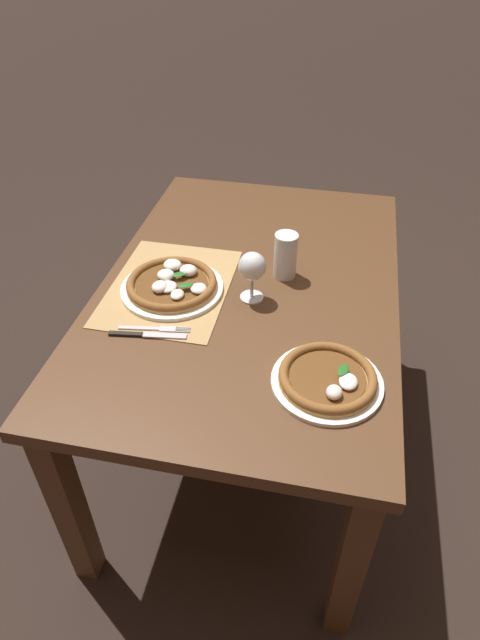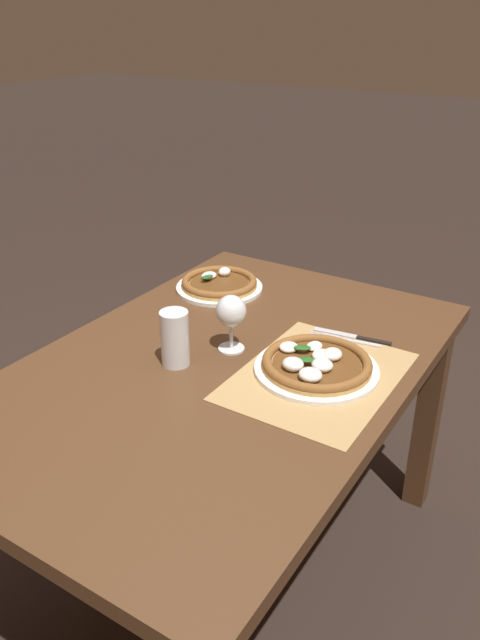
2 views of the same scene
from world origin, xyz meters
TOP-DOWN VIEW (x-y plane):
  - ground_plane at (0.00, 0.00)m, footprint 24.00×24.00m
  - dining_table at (0.00, 0.00)m, footprint 1.37×0.90m
  - paper_placemat at (0.07, -0.23)m, footprint 0.47×0.35m
  - pizza_near at (0.09, -0.22)m, footprint 0.31×0.31m
  - pizza_far at (0.38, 0.27)m, footprint 0.28×0.28m
  - wine_glass at (0.07, 0.02)m, footprint 0.08×0.08m
  - pint_glass at (-0.06, 0.10)m, footprint 0.07×0.07m
  - fork at (0.28, -0.21)m, footprint 0.05×0.20m
  - knife at (0.30, -0.23)m, footprint 0.05×0.22m

SIDE VIEW (x-z plane):
  - ground_plane at x=0.00m, z-range 0.00..0.00m
  - dining_table at x=0.00m, z-range 0.27..1.01m
  - paper_placemat at x=0.07m, z-range 0.74..0.74m
  - fork at x=0.28m, z-range 0.74..0.75m
  - knife at x=0.30m, z-range 0.74..0.75m
  - pizza_far at x=0.38m, z-range 0.73..0.78m
  - pizza_near at x=0.09m, z-range 0.74..0.79m
  - pint_glass at x=-0.06m, z-range 0.74..0.88m
  - wine_glass at x=0.07m, z-range 0.77..0.92m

